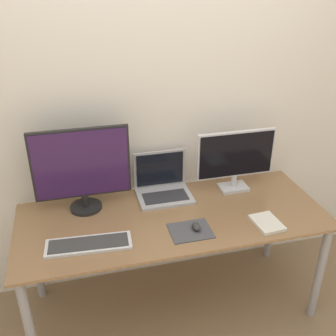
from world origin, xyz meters
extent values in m
cube|color=silver|center=(0.00, 0.79, 1.25)|extent=(7.00, 0.05, 2.50)
cube|color=olive|center=(0.00, 0.36, 0.71)|extent=(1.82, 0.73, 0.02)
cylinder|color=#99999E|center=(-0.86, 0.06, 0.35)|extent=(0.05, 0.05, 0.70)
cylinder|color=#99999E|center=(0.86, 0.06, 0.35)|extent=(0.05, 0.05, 0.70)
cylinder|color=#99999E|center=(-0.86, 0.67, 0.35)|extent=(0.05, 0.05, 0.70)
cylinder|color=#99999E|center=(0.86, 0.67, 0.35)|extent=(0.05, 0.05, 0.70)
cylinder|color=black|center=(-0.50, 0.57, 0.73)|extent=(0.19, 0.19, 0.02)
cylinder|color=black|center=(-0.50, 0.57, 0.78)|extent=(0.04, 0.04, 0.08)
cube|color=black|center=(-0.50, 0.58, 1.02)|extent=(0.57, 0.02, 0.43)
cube|color=#331947|center=(-0.50, 0.57, 1.02)|extent=(0.54, 0.01, 0.40)
cube|color=silver|center=(0.47, 0.57, 0.73)|extent=(0.19, 0.13, 0.02)
cylinder|color=silver|center=(0.47, 0.57, 0.78)|extent=(0.04, 0.04, 0.09)
cube|color=silver|center=(0.47, 0.58, 0.97)|extent=(0.52, 0.02, 0.31)
cube|color=black|center=(0.47, 0.57, 0.97)|extent=(0.49, 0.01, 0.29)
cube|color=#ADADB2|center=(0.00, 0.57, 0.73)|extent=(0.34, 0.26, 0.02)
cube|color=#2D2D33|center=(0.00, 0.55, 0.74)|extent=(0.28, 0.14, 0.00)
cube|color=#ADADB2|center=(0.00, 0.71, 0.86)|extent=(0.34, 0.01, 0.25)
cube|color=black|center=(0.00, 0.70, 0.86)|extent=(0.31, 0.00, 0.22)
cube|color=silver|center=(-0.51, 0.20, 0.73)|extent=(0.46, 0.18, 0.02)
cube|color=#383838|center=(-0.51, 0.20, 0.73)|extent=(0.42, 0.15, 0.00)
cube|color=#47474C|center=(0.05, 0.19, 0.72)|extent=(0.23, 0.19, 0.00)
ellipsoid|color=#333333|center=(0.09, 0.19, 0.74)|extent=(0.05, 0.07, 0.04)
cube|color=silver|center=(0.50, 0.14, 0.73)|extent=(0.16, 0.20, 0.02)
cube|color=white|center=(0.50, 0.14, 0.73)|extent=(0.15, 0.19, 0.02)
camera|label=1|loc=(-0.52, -1.51, 2.03)|focal=42.00mm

